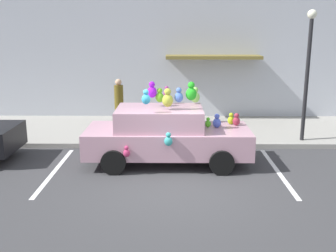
{
  "coord_description": "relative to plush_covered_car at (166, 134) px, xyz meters",
  "views": [
    {
      "loc": [
        -0.01,
        -8.75,
        3.63
      ],
      "look_at": [
        -0.12,
        2.27,
        0.9
      ],
      "focal_mm": 42.51,
      "sensor_mm": 36.0,
      "label": 1
    }
  ],
  "objects": [
    {
      "name": "teddy_bear_on_sidewalk",
      "position": [
        0.76,
        2.23,
        -0.3
      ],
      "size": [
        0.41,
        0.34,
        0.78
      ],
      "color": "brown",
      "rests_on": "sidewalk"
    },
    {
      "name": "street_lamp_post",
      "position": [
        4.31,
        1.83,
        1.78
      ],
      "size": [
        0.28,
        0.28,
        4.01
      ],
      "color": "black",
      "rests_on": "sidewalk"
    },
    {
      "name": "parking_stripe_front",
      "position": [
        2.92,
        -0.67,
        -0.81
      ],
      "size": [
        0.12,
        3.6,
        0.01
      ],
      "primitive_type": "cube",
      "color": "silver",
      "rests_on": "ground"
    },
    {
      "name": "parking_stripe_rear",
      "position": [
        -2.9,
        -0.67,
        -0.81
      ],
      "size": [
        0.12,
        3.6,
        0.01
      ],
      "primitive_type": "cube",
      "color": "silver",
      "rests_on": "ground"
    },
    {
      "name": "storefront_building",
      "position": [
        0.18,
        5.47,
        2.38
      ],
      "size": [
        24.0,
        1.25,
        6.4
      ],
      "color": "#B2B7C1",
      "rests_on": "ground"
    },
    {
      "name": "sidewalk",
      "position": [
        0.16,
        3.33,
        -0.74
      ],
      "size": [
        24.0,
        4.0,
        0.15
      ],
      "primitive_type": "cube",
      "color": "gray",
      "rests_on": "ground"
    },
    {
      "name": "pedestrian_near_shopfront",
      "position": [
        -1.74,
        3.6,
        0.14
      ],
      "size": [
        0.32,
        0.32,
        1.72
      ],
      "color": "brown",
      "rests_on": "sidewalk"
    },
    {
      "name": "plush_covered_car",
      "position": [
        0.0,
        0.0,
        0.0
      ],
      "size": [
        4.42,
        2.05,
        2.28
      ],
      "color": "#B88A9C",
      "rests_on": "ground"
    },
    {
      "name": "ground_plane",
      "position": [
        0.16,
        -1.67,
        -0.81
      ],
      "size": [
        60.0,
        60.0,
        0.0
      ],
      "primitive_type": "plane",
      "color": "#38383A"
    }
  ]
}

